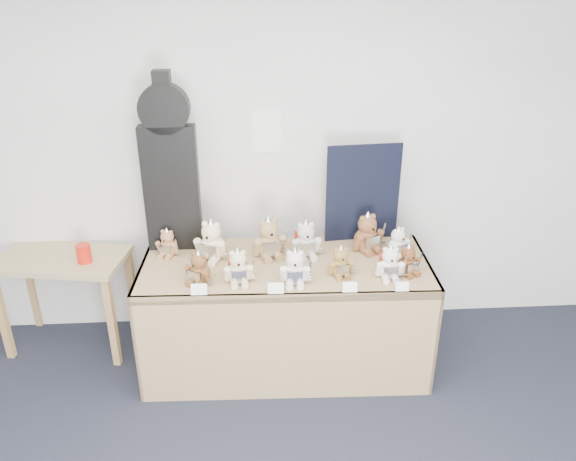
{
  "coord_description": "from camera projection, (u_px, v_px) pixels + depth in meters",
  "views": [
    {
      "loc": [
        0.07,
        -1.42,
        2.6
      ],
      "look_at": [
        0.29,
        1.81,
        1.1
      ],
      "focal_mm": 35.0,
      "sensor_mm": 36.0,
      "label": 1
    }
  ],
  "objects": [
    {
      "name": "entry_card_c",
      "position": [
        350.0,
        287.0,
        3.43
      ],
      "size": [
        0.09,
        0.02,
        0.06
      ],
      "primitive_type": "cube",
      "rotation": [
        -0.24,
        0.0,
        -0.03
      ],
      "color": "white",
      "rests_on": "display_table"
    },
    {
      "name": "teddy_back_centre_left",
      "position": [
        269.0,
        239.0,
        3.83
      ],
      "size": [
        0.26,
        0.24,
        0.31
      ],
      "rotation": [
        0.0,
        0.0,
        0.28
      ],
      "color": "#9B7B4D",
      "rests_on": "display_table"
    },
    {
      "name": "side_table",
      "position": [
        64.0,
        272.0,
        4.06
      ],
      "size": [
        0.96,
        0.64,
        0.75
      ],
      "rotation": [
        0.0,
        0.0,
        -0.17
      ],
      "color": "#967851",
      "rests_on": "floor"
    },
    {
      "name": "teddy_back_centre_right",
      "position": [
        306.0,
        241.0,
        3.84
      ],
      "size": [
        0.23,
        0.2,
        0.28
      ],
      "rotation": [
        0.0,
        0.0,
        0.1
      ],
      "color": "beige",
      "rests_on": "display_table"
    },
    {
      "name": "teddy_front_end",
      "position": [
        408.0,
        261.0,
        3.62
      ],
      "size": [
        0.18,
        0.18,
        0.22
      ],
      "rotation": [
        0.0,
        0.0,
        0.42
      ],
      "color": "brown",
      "rests_on": "display_table"
    },
    {
      "name": "teddy_back_right",
      "position": [
        367.0,
        234.0,
        3.91
      ],
      "size": [
        0.26,
        0.24,
        0.31
      ],
      "rotation": [
        0.0,
        0.0,
        0.41
      ],
      "color": "brown",
      "rests_on": "display_table"
    },
    {
      "name": "red_cup",
      "position": [
        84.0,
        253.0,
        3.91
      ],
      "size": [
        0.1,
        0.1,
        0.13
      ],
      "primitive_type": "cylinder",
      "color": "red",
      "rests_on": "side_table"
    },
    {
      "name": "teddy_back_end",
      "position": [
        398.0,
        243.0,
        3.86
      ],
      "size": [
        0.19,
        0.18,
        0.23
      ],
      "rotation": [
        0.0,
        0.0,
        0.52
      ],
      "color": "white",
      "rests_on": "display_table"
    },
    {
      "name": "teddy_back_left",
      "position": [
        211.0,
        242.0,
        3.79
      ],
      "size": [
        0.25,
        0.24,
        0.31
      ],
      "rotation": [
        0.0,
        0.0,
        -0.33
      ],
      "color": "beige",
      "rests_on": "display_table"
    },
    {
      "name": "teddy_front_left",
      "position": [
        238.0,
        268.0,
        3.51
      ],
      "size": [
        0.21,
        0.18,
        0.25
      ],
      "rotation": [
        0.0,
        0.0,
        0.1
      ],
      "color": "beige",
      "rests_on": "display_table"
    },
    {
      "name": "entry_card_d",
      "position": [
        402.0,
        287.0,
        3.44
      ],
      "size": [
        0.08,
        0.02,
        0.06
      ],
      "primitive_type": "cube",
      "rotation": [
        -0.24,
        0.0,
        -0.03
      ],
      "color": "white",
      "rests_on": "display_table"
    },
    {
      "name": "teddy_front_far_right",
      "position": [
        390.0,
        264.0,
        3.57
      ],
      "size": [
        0.2,
        0.17,
        0.25
      ],
      "rotation": [
        0.0,
        0.0,
        -0.04
      ],
      "color": "silver",
      "rests_on": "display_table"
    },
    {
      "name": "teddy_front_centre",
      "position": [
        295.0,
        268.0,
        3.5
      ],
      "size": [
        0.21,
        0.17,
        0.26
      ],
      "rotation": [
        0.0,
        0.0,
        -0.06
      ],
      "color": "silver",
      "rests_on": "display_table"
    },
    {
      "name": "display_table",
      "position": [
        286.0,
        291.0,
        3.78
      ],
      "size": [
        1.97,
        0.87,
        0.81
      ],
      "rotation": [
        0.0,
        0.0,
        -0.03
      ],
      "color": "olive",
      "rests_on": "floor"
    },
    {
      "name": "guitar_case",
      "position": [
        170.0,
        166.0,
        3.76
      ],
      "size": [
        0.37,
        0.11,
        1.23
      ],
      "rotation": [
        0.0,
        0.0,
        -0.01
      ],
      "color": "black",
      "rests_on": "display_table"
    },
    {
      "name": "teddy_front_right",
      "position": [
        341.0,
        263.0,
        3.6
      ],
      "size": [
        0.19,
        0.16,
        0.22
      ],
      "rotation": [
        0.0,
        0.0,
        0.16
      ],
      "color": "olive",
      "rests_on": "display_table"
    },
    {
      "name": "navy_board",
      "position": [
        363.0,
        193.0,
        3.98
      ],
      "size": [
        0.53,
        0.07,
        0.71
      ],
      "primitive_type": "cube",
      "rotation": [
        0.0,
        0.0,
        0.1
      ],
      "color": "black",
      "rests_on": "display_table"
    },
    {
      "name": "room_shell",
      "position": [
        266.0,
        132.0,
        3.99
      ],
      "size": [
        6.0,
        6.0,
        6.0
      ],
      "color": "white",
      "rests_on": "floor"
    },
    {
      "name": "teddy_front_far_left",
      "position": [
        199.0,
        269.0,
        3.51
      ],
      "size": [
        0.19,
        0.19,
        0.24
      ],
      "rotation": [
        0.0,
        0.0,
        -0.53
      ],
      "color": "brown",
      "rests_on": "display_table"
    },
    {
      "name": "entry_card_a",
      "position": [
        199.0,
        289.0,
        3.4
      ],
      "size": [
        0.1,
        0.02,
        0.07
      ],
      "primitive_type": "cube",
      "rotation": [
        -0.24,
        0.0,
        -0.03
      ],
      "color": "white",
      "rests_on": "display_table"
    },
    {
      "name": "teddy_back_far_left",
      "position": [
        168.0,
        244.0,
        3.86
      ],
      "size": [
        0.17,
        0.16,
        0.21
      ],
      "rotation": [
        0.0,
        0.0,
        -0.29
      ],
      "color": "#A4724C",
      "rests_on": "display_table"
    },
    {
      "name": "entry_card_b",
      "position": [
        276.0,
        288.0,
        3.41
      ],
      "size": [
        0.1,
        0.02,
        0.07
      ],
      "primitive_type": "cube",
      "rotation": [
        -0.24,
        0.0,
        -0.03
      ],
      "color": "white",
      "rests_on": "display_table"
    }
  ]
}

